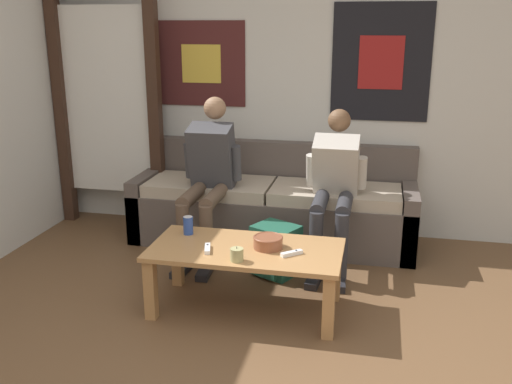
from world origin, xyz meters
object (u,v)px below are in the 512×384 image
(couch, at_px, (273,208))
(drink_can_blue, at_px, (188,225))
(person_seated_teen, at_px, (334,183))
(game_controller_near_right, at_px, (207,249))
(coffee_table, at_px, (246,258))
(ceramic_bowl, at_px, (268,241))
(game_controller_near_left, at_px, (292,253))
(pillar_candle, at_px, (237,255))
(person_seated_adult, at_px, (208,172))
(backpack, at_px, (275,251))

(couch, xyz_separation_m, drink_can_blue, (-0.38, -1.09, 0.20))
(person_seated_teen, relative_size, game_controller_near_right, 7.86)
(coffee_table, relative_size, person_seated_teen, 1.05)
(coffee_table, distance_m, person_seated_teen, 1.05)
(couch, height_order, ceramic_bowl, couch)
(game_controller_near_left, bearing_deg, ceramic_bowl, 152.83)
(couch, xyz_separation_m, pillar_candle, (0.05, -1.46, 0.18))
(coffee_table, bearing_deg, person_seated_teen, 61.71)
(ceramic_bowl, bearing_deg, couch, 98.98)
(ceramic_bowl, height_order, pillar_candle, pillar_candle)
(game_controller_near_left, height_order, game_controller_near_right, same)
(couch, distance_m, ceramic_bowl, 1.25)
(pillar_candle, bearing_deg, ceramic_bowl, 59.37)
(game_controller_near_right, bearing_deg, coffee_table, 22.89)
(person_seated_adult, bearing_deg, ceramic_bowl, -52.80)
(game_controller_near_left, relative_size, game_controller_near_right, 0.89)
(ceramic_bowl, bearing_deg, game_controller_near_left, -27.17)
(ceramic_bowl, relative_size, pillar_candle, 2.08)
(coffee_table, distance_m, backpack, 0.61)
(couch, bearing_deg, game_controller_near_left, -74.67)
(couch, relative_size, pillar_candle, 25.57)
(pillar_candle, distance_m, drink_can_blue, 0.57)
(person_seated_adult, height_order, game_controller_near_left, person_seated_adult)
(coffee_table, distance_m, person_seated_adult, 1.06)
(coffee_table, xyz_separation_m, game_controller_near_left, (0.30, -0.06, 0.08))
(pillar_candle, height_order, game_controller_near_left, pillar_candle)
(coffee_table, distance_m, drink_can_blue, 0.48)
(game_controller_near_right, bearing_deg, person_seated_teen, 54.45)
(pillar_candle, bearing_deg, backpack, 83.53)
(backpack, relative_size, ceramic_bowl, 2.03)
(ceramic_bowl, height_order, game_controller_near_left, ceramic_bowl)
(backpack, xyz_separation_m, drink_can_blue, (-0.52, -0.42, 0.31))
(coffee_table, distance_m, pillar_candle, 0.24)
(pillar_candle, bearing_deg, person_seated_teen, 66.36)
(coffee_table, bearing_deg, pillar_candle, -91.27)
(person_seated_adult, xyz_separation_m, backpack, (0.59, -0.30, -0.49))
(person_seated_teen, bearing_deg, game_controller_near_right, -125.55)
(game_controller_near_right, bearing_deg, pillar_candle, -28.72)
(pillar_candle, relative_size, game_controller_near_right, 0.62)
(ceramic_bowl, relative_size, game_controller_near_left, 1.45)
(ceramic_bowl, xyz_separation_m, game_controller_near_right, (-0.36, -0.12, -0.03))
(backpack, distance_m, ceramic_bowl, 0.62)
(drink_can_blue, bearing_deg, person_seated_adult, 95.65)
(person_seated_teen, relative_size, game_controller_near_left, 8.80)
(backpack, bearing_deg, couch, 101.70)
(ceramic_bowl, xyz_separation_m, game_controller_near_left, (0.17, -0.08, -0.03))
(coffee_table, height_order, game_controller_near_right, game_controller_near_right)
(ceramic_bowl, bearing_deg, pillar_candle, -120.63)
(person_seated_teen, distance_m, game_controller_near_left, 0.99)
(person_seated_adult, relative_size, ceramic_bowl, 6.45)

